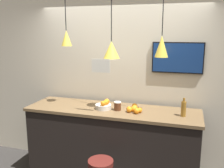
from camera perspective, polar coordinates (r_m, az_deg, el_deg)
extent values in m
cube|color=beige|center=(3.80, 2.00, 1.59)|extent=(8.00, 0.06, 2.90)
cube|color=black|center=(3.67, 0.00, -14.06)|extent=(2.35, 0.65, 1.04)
cube|color=brown|center=(3.47, 0.00, -5.99)|extent=(2.39, 0.69, 0.04)
cylinder|color=#5B1E19|center=(3.07, -2.61, -17.57)|extent=(0.30, 0.30, 0.06)
cylinder|color=beige|center=(3.45, -1.99, -5.19)|extent=(0.22, 0.22, 0.06)
sphere|color=orange|center=(3.45, -1.19, -4.02)|extent=(0.08, 0.08, 0.08)
sphere|color=orange|center=(3.41, -1.47, -4.23)|extent=(0.07, 0.07, 0.07)
sphere|color=orange|center=(3.37, -2.10, -4.45)|extent=(0.07, 0.07, 0.07)
sphere|color=orange|center=(3.46, 5.17, -5.06)|extent=(0.08, 0.08, 0.08)
sphere|color=orange|center=(3.31, 4.00, -5.84)|extent=(0.08, 0.08, 0.08)
sphere|color=orange|center=(3.31, 6.33, -5.97)|extent=(0.07, 0.07, 0.07)
sphere|color=orange|center=(3.33, 3.92, -5.75)|extent=(0.07, 0.07, 0.07)
sphere|color=orange|center=(3.26, 5.63, -6.13)|extent=(0.08, 0.08, 0.08)
sphere|color=orange|center=(3.35, 5.19, -5.54)|extent=(0.09, 0.09, 0.09)
sphere|color=orange|center=(3.34, 5.00, -5.71)|extent=(0.08, 0.08, 0.08)
cylinder|color=olive|center=(3.26, 16.03, -5.52)|extent=(0.06, 0.06, 0.19)
cylinder|color=olive|center=(3.23, 16.15, -3.49)|extent=(0.03, 0.03, 0.05)
cylinder|color=#562D19|center=(3.39, 1.26, -5.14)|extent=(0.09, 0.09, 0.11)
cylinder|color=white|center=(3.37, 1.27, -4.18)|extent=(0.10, 0.10, 0.01)
cylinder|color=black|center=(3.54, -10.65, 17.28)|extent=(0.01, 0.01, 0.65)
cone|color=yellow|center=(3.52, -10.38, 10.26)|extent=(0.14, 0.14, 0.21)
sphere|color=#F9EFCC|center=(3.53, -10.33, 8.86)|extent=(0.04, 0.04, 0.04)
cylinder|color=black|center=(3.29, -0.14, 16.69)|extent=(0.01, 0.01, 0.79)
cone|color=yellow|center=(3.29, -0.13, 7.81)|extent=(0.21, 0.21, 0.22)
sphere|color=#F9EFCC|center=(3.29, -0.13, 6.22)|extent=(0.04, 0.04, 0.04)
cylinder|color=black|center=(3.16, 11.65, 17.31)|extent=(0.01, 0.01, 0.72)
cone|color=yellow|center=(3.15, 11.28, 8.40)|extent=(0.17, 0.17, 0.26)
sphere|color=#F9EFCC|center=(3.16, 11.19, 6.39)|extent=(0.04, 0.04, 0.04)
cube|color=black|center=(3.58, 14.75, 5.83)|extent=(0.70, 0.04, 0.43)
cube|color=navy|center=(3.56, 14.74, 5.80)|extent=(0.67, 0.01, 0.40)
cube|color=silver|center=(3.10, -2.58, 4.20)|extent=(0.24, 0.01, 0.17)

